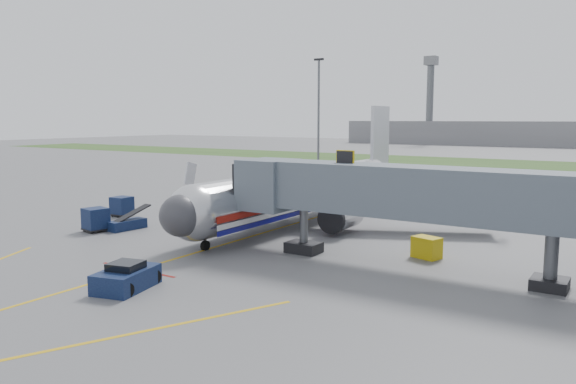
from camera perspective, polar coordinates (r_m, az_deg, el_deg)
The scene contains 16 objects.
ground at distance 37.24m, azimuth -10.44°, elevation -6.41°, with size 400.00×400.00×0.00m, color #565659.
grass_strip at distance 119.21m, azimuth 20.67°, elevation 2.73°, with size 300.00×25.00×0.01m, color #2D4C1E.
apron_markings at distance 32.44m, azimuth -19.51°, elevation -8.79°, with size 21.52×50.00×0.01m.
airliner at distance 48.78m, azimuth 1.83°, elevation 0.16°, with size 32.10×35.67×10.25m.
jet_bridge at distance 33.77m, azimuth 11.65°, elevation -0.14°, with size 25.30×4.00×6.90m.
light_mast_left at distance 110.81m, azimuth 3.13°, elevation 8.46°, with size 2.00×0.44×20.40m.
distant_terminal at distance 199.39m, azimuth 22.81°, elevation 5.50°, with size 120.00×14.00×8.00m, color slate.
control_tower at distance 202.13m, azimuth 14.24°, elevation 9.65°, with size 4.00×4.00×30.00m.
pushback_tug at distance 30.78m, azimuth -16.10°, elevation -8.37°, with size 2.87×3.87×1.44m.
baggage_tug at distance 54.16m, azimuth -8.86°, elevation -1.20°, with size 2.08×2.79×1.75m.
baggage_cart_a at distance 46.81m, azimuth -18.95°, elevation -2.66°, with size 2.04×2.04×1.86m.
baggage_cart_b at distance 46.18m, azimuth -7.91°, elevation -2.47°, with size 2.13×2.13×1.83m.
baggage_cart_c at distance 53.39m, azimuth -16.52°, elevation -1.40°, with size 1.70×1.70×1.78m.
belt_loader at distance 46.95m, azimuth -16.00°, elevation -3.13°, with size 1.49×3.80×1.82m.
ground_power_cart at distance 37.05m, azimuth 13.90°, elevation -5.51°, with size 1.97×1.60×1.36m.
ramp_worker at distance 51.36m, azimuth -0.56°, elevation -1.58°, with size 0.56×0.37×1.55m, color #92C617.
Camera 1 is at (24.88, -26.25, 8.85)m, focal length 35.00 mm.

